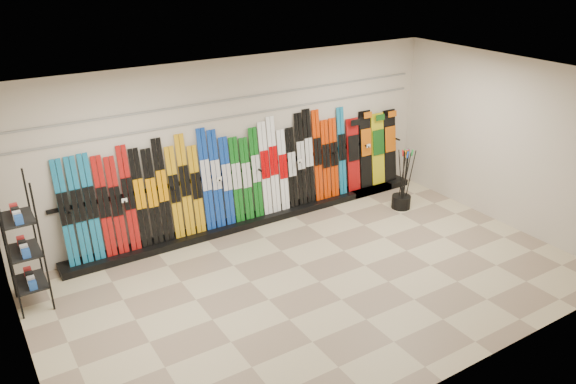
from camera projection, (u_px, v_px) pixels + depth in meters
floor at (319, 282)px, 8.50m from camera, size 8.00×8.00×0.00m
back_wall at (239, 143)px, 9.84m from camera, size 8.00×0.00×8.00m
left_wall at (14, 271)px, 5.95m from camera, size 0.00×5.00×5.00m
right_wall at (508, 143)px, 9.85m from camera, size 0.00×5.00×5.00m
ceiling at (325, 86)px, 7.30m from camera, size 8.00×8.00×0.00m
ski_rack_base at (258, 218)px, 10.35m from camera, size 8.00×0.40×0.12m
skis at (221, 180)px, 9.72m from camera, size 5.38×0.27×1.80m
snowboards at (372, 150)px, 11.41m from camera, size 1.26×0.24×1.57m
accessory_rack at (23, 244)px, 7.61m from camera, size 0.40×0.60×1.92m
pole_bin at (401, 202)px, 10.86m from camera, size 0.36×0.36×0.25m
ski_poles at (404, 180)px, 10.62m from camera, size 0.26×0.27×1.18m
slatwall_rail_0 at (239, 116)px, 9.62m from camera, size 7.60×0.02×0.03m
slatwall_rail_1 at (238, 98)px, 9.50m from camera, size 7.60×0.02×0.03m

